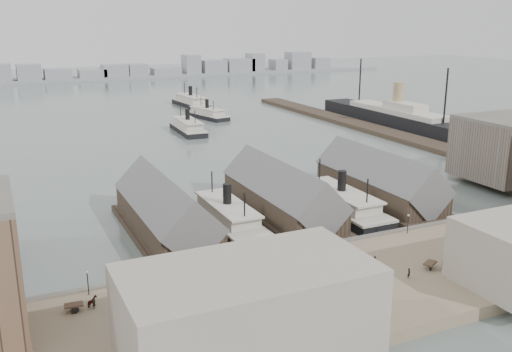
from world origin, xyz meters
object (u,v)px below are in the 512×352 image
ocean_steamer (397,117)px  horse_cart_center (331,270)px  ferry_docked_west (227,216)px  horse_cart_right (441,265)px  horse_cart_left (88,303)px  tram (510,233)px

ocean_steamer → horse_cart_center: (-100.12, -109.49, -1.06)m
ferry_docked_west → ocean_steamer: bearing=36.3°
ocean_steamer → horse_cart_right: size_ratio=18.89×
horse_cart_left → horse_cart_right: bearing=-97.7°
ferry_docked_west → tram: size_ratio=2.56×
horse_cart_right → tram: bearing=-107.5°
ocean_steamer → horse_cart_right: bearing=-125.5°
horse_cart_left → horse_cart_right: size_ratio=1.00×
horse_cart_left → horse_cart_center: horse_cart_left is taller
ocean_steamer → horse_cart_left: size_ratio=18.83×
ocean_steamer → horse_cart_center: bearing=-132.4°
horse_cart_left → tram: bearing=-92.2°
tram → ferry_docked_west: bearing=142.2°
ferry_docked_west → horse_cart_left: (-32.80, -27.39, 0.53)m
ocean_steamer → horse_cart_left: (-137.80, -104.47, -1.00)m
ferry_docked_west → horse_cart_center: size_ratio=5.64×
horse_cart_left → horse_cart_center: 38.01m
ferry_docked_west → tram: ferry_docked_west is taller
horse_cart_center → ocean_steamer: bearing=-35.6°
tram → horse_cart_left: (-74.68, 7.71, -1.11)m
horse_cart_center → ferry_docked_west: bearing=15.4°
ocean_steamer → tram: bearing=-119.4°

